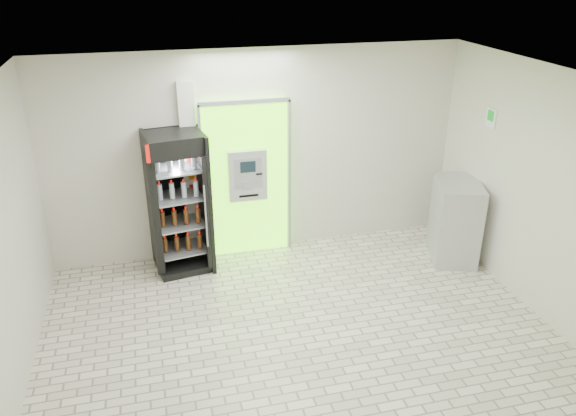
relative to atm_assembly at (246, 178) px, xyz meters
name	(u,v)px	position (x,y,z in m)	size (l,w,h in m)	color
ground	(304,344)	(0.20, -2.41, -1.17)	(6.00, 6.00, 0.00)	beige
room_shell	(306,198)	(0.20, -2.41, 0.67)	(6.00, 6.00, 6.00)	beige
atm_assembly	(246,178)	(0.00, 0.00, 0.00)	(1.30, 0.24, 2.33)	#6EFE18
pillar	(191,174)	(-0.78, 0.04, 0.13)	(0.22, 0.11, 2.60)	silver
beverage_cooler	(179,205)	(-1.00, -0.25, -0.21)	(0.85, 0.80, 2.00)	black
steel_cabinet	(455,220)	(2.89, -0.95, -0.58)	(0.87, 1.03, 1.19)	#B3B6BC
exit_sign	(491,118)	(3.19, -1.01, 0.95)	(0.02, 0.22, 0.26)	white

